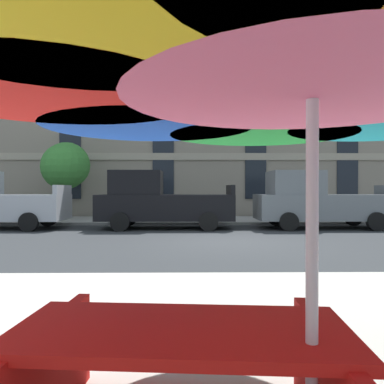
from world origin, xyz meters
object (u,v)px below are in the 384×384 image
(patio_umbrella, at_px, (313,50))
(picnic_table, at_px, (181,379))
(pickup_black, at_px, (160,202))
(pickup_gray, at_px, (317,202))
(street_tree_left, at_px, (66,166))

(patio_umbrella, bearing_deg, picnic_table, 159.89)
(patio_umbrella, relative_size, picnic_table, 2.06)
(pickup_black, height_order, patio_umbrella, patio_umbrella)
(pickup_gray, height_order, picnic_table, pickup_gray)
(pickup_black, distance_m, pickup_gray, 6.04)
(pickup_gray, xyz_separation_m, street_tree_left, (-10.70, 3.44, 1.56))
(pickup_gray, relative_size, patio_umbrella, 1.29)
(pickup_gray, distance_m, patio_umbrella, 13.49)
(pickup_gray, xyz_separation_m, picnic_table, (-5.03, -12.47, -0.54))
(pickup_black, distance_m, patio_umbrella, 12.86)
(street_tree_left, distance_m, picnic_table, 17.02)
(pickup_gray, bearing_deg, pickup_black, 180.00)
(pickup_black, xyz_separation_m, picnic_table, (1.01, -12.47, -0.54))
(pickup_gray, distance_m, picnic_table, 13.46)
(patio_umbrella, bearing_deg, street_tree_left, 111.31)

